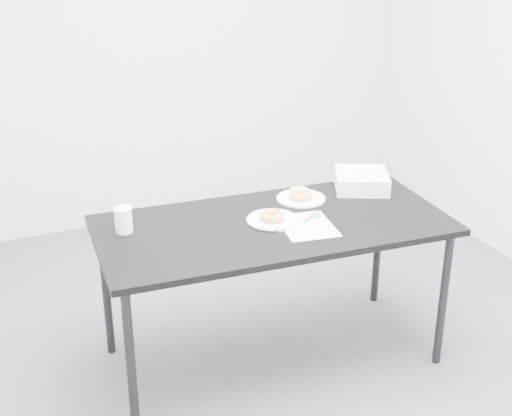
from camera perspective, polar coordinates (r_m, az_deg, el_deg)
name	(u,v)px	position (r m, az deg, el deg)	size (l,w,h in m)	color
floor	(257,362)	(3.73, 0.08, -12.18)	(4.00, 4.00, 0.00)	#45454A
wall_back	(136,33)	(4.99, -9.61, 13.62)	(4.00, 0.02, 2.70)	silver
table	(273,233)	(3.41, 1.39, -2.04)	(1.72, 0.90, 0.76)	black
scorecard	(307,226)	(3.35, 4.09, -1.43)	(0.24, 0.31, 0.00)	white
logo_patch	(315,216)	(3.46, 4.71, -0.61)	(0.05, 0.05, 0.00)	green
pen	(312,216)	(3.44, 4.47, -0.67)	(0.01, 0.01, 0.14)	#0B827E
napkin	(282,221)	(3.40, 2.08, -1.05)	(0.17, 0.17, 0.00)	white
plate_near	(272,220)	(3.40, 1.33, -0.94)	(0.25, 0.25, 0.01)	white
donut_near	(273,215)	(3.39, 1.33, -0.59)	(0.12, 0.12, 0.04)	#DE9246
plate_far	(301,199)	(3.65, 3.62, 0.76)	(0.25, 0.25, 0.01)	white
donut_far	(301,194)	(3.65, 3.63, 1.09)	(0.12, 0.12, 0.04)	#DE9246
coffee_cup	(124,220)	(3.32, -10.55, -0.95)	(0.08, 0.08, 0.12)	white
cup_lid	(299,190)	(3.75, 3.49, 1.41)	(0.10, 0.10, 0.01)	silver
bakery_box	(361,181)	(3.81, 8.44, 2.18)	(0.27, 0.27, 0.09)	white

